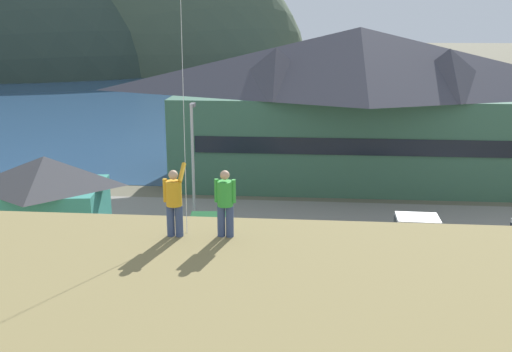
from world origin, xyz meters
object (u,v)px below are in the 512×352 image
Objects in this scene: storage_shed_near_lot at (48,204)px; parked_car_front_row_silver at (176,272)px; storage_shed_waterside at (286,148)px; wharf_dock at (259,136)px; parked_car_back_row_right at (213,232)px; person_companion at (225,201)px; person_kite_flyer at (174,200)px; harbor_lodge at (357,101)px; moored_boat_outer_mooring at (295,126)px; parked_car_mid_row_near at (419,233)px; parking_light_pole at (193,155)px; moored_boat_wharfside at (218,136)px; parked_car_back_row_left at (399,297)px.

storage_shed_near_lot is 1.48× the size of parked_car_front_row_silver.
storage_shed_waterside is 0.34× the size of wharf_dock.
storage_shed_near_lot is 1.17× the size of storage_shed_waterside.
storage_shed_waterside reaches higher than wharf_dock.
person_companion reaches higher than parked_car_back_row_right.
person_kite_flyer reaches higher than storage_shed_waterside.
harbor_lodge is 19.23m from moored_boat_outer_mooring.
parked_car_mid_row_near is 0.62× the size of parking_light_pole.
moored_boat_outer_mooring is at bearing 84.09° from parked_car_back_row_right.
moored_boat_wharfside is (-12.04, 11.83, -5.12)m from harbor_lodge.
parking_light_pole is 3.70× the size of person_kite_flyer.
moored_boat_outer_mooring is at bearing 40.06° from moored_boat_wharfside.
parked_car_mid_row_near is 17.29m from person_companion.
parked_car_front_row_silver is (-9.13, 1.54, 0.00)m from parked_car_back_row_left.
storage_shed_waterside is (-5.08, -0.86, -3.36)m from harbor_lodge.
person_kite_flyer reaches higher than storage_shed_near_lot.
harbor_lodge reaches higher than moored_boat_outer_mooring.
storage_shed_waterside is at bearing 88.88° from person_companion.
moored_boat_outer_mooring is 1.71× the size of parked_car_front_row_silver.
person_companion is (10.74, -12.64, 4.41)m from storage_shed_near_lot.
person_companion is (2.71, -42.40, 6.67)m from wharf_dock.
person_kite_flyer is at bearing -93.80° from storage_shed_waterside.
storage_shed_waterside is 1.25× the size of parked_car_back_row_left.
parked_car_back_row_left is at bearing -105.86° from parked_car_mid_row_near.
storage_shed_waterside is 1.26× the size of parked_car_mid_row_near.
person_companion is at bearing -49.65° from storage_shed_near_lot.
person_companion reaches higher than parking_light_pole.
moored_boat_outer_mooring is at bearing 102.32° from parked_car_mid_row_near.
parking_light_pole is (-9.99, -10.60, -1.78)m from harbor_lodge.
person_companion is at bearing -101.25° from harbor_lodge.
wharf_dock is at bearing 91.91° from person_kite_flyer.
wharf_dock is 9.13× the size of person_companion.
wharf_dock is 4.40m from moored_boat_wharfside.
harbor_lodge is 17.64m from moored_boat_wharfside.
parking_light_pole is (-0.96, 9.06, 3.00)m from parked_car_front_row_silver.
storage_shed_near_lot is 30.91m from wharf_dock.
person_kite_flyer is at bearing -80.15° from parking_light_pole.
parked_car_front_row_silver is (-0.70, -33.81, 0.71)m from wharf_dock.
parked_car_back_row_left is 2.32× the size of person_kite_flyer.
parked_car_front_row_silver is (-11.17, -5.65, 0.00)m from parked_car_mid_row_near.
person_kite_flyer is (1.42, -42.49, 6.69)m from wharf_dock.
person_kite_flyer reaches higher than parked_car_back_row_left.
storage_shed_waterside is 3.09× the size of person_companion.
parked_car_back_row_right is 4.92m from parked_car_front_row_silver.
moored_boat_outer_mooring is 1.71× the size of parked_car_mid_row_near.
storage_shed_waterside reaches higher than parked_car_mid_row_near.
parking_light_pole is at bearing 96.07° from parked_car_front_row_silver.
parked_car_back_row_right is at bearing -89.77° from wharf_dock.
moored_boat_wharfside is at bearing 95.23° from parking_light_pole.
parked_car_mid_row_near is (10.35, 0.80, 0.00)m from parked_car_back_row_right.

